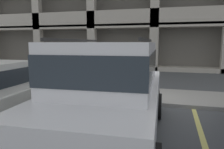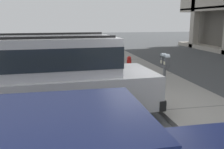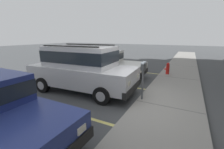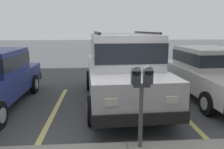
{
  "view_description": "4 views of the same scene",
  "coord_description": "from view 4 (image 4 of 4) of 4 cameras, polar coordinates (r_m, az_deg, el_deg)",
  "views": [
    {
      "loc": [
        0.97,
        -6.49,
        1.96
      ],
      "look_at": [
        -0.51,
        -1.19,
        1.16
      ],
      "focal_mm": 35.0,
      "sensor_mm": 36.0,
      "label": 1
    },
    {
      "loc": [
        5.58,
        -2.21,
        2.36
      ],
      "look_at": [
        -0.6,
        -0.94,
        0.96
      ],
      "focal_mm": 40.0,
      "sensor_mm": 36.0,
      "label": 2
    },
    {
      "loc": [
        4.87,
        1.74,
        2.38
      ],
      "look_at": [
        -0.42,
        -1.0,
        0.86
      ],
      "focal_mm": 24.0,
      "sensor_mm": 36.0,
      "label": 3
    },
    {
      "loc": [
        0.5,
        3.76,
        2.11
      ],
      "look_at": [
        0.18,
        -0.86,
        1.14
      ],
      "focal_mm": 35.0,
      "sensor_mm": 36.0,
      "label": 4
    }
  ],
  "objects": [
    {
      "name": "parking_stall_lines",
      "position": [
        5.68,
        -15.35,
        -10.39
      ],
      "size": [
        13.12,
        4.8,
        0.01
      ],
      "color": "#DBD16B",
      "rests_on": "ground_plane"
    },
    {
      "name": "ground_plane",
      "position": [
        4.36,
        3.29,
        -17.88
      ],
      "size": [
        80.0,
        80.0,
        0.1
      ],
      "color": "#444749"
    },
    {
      "name": "parking_meter_near",
      "position": [
        3.61,
        7.74,
        -3.39
      ],
      "size": [
        0.35,
        0.12,
        1.41
      ],
      "color": "#595B60",
      "rests_on": "sidewalk"
    },
    {
      "name": "red_sedan",
      "position": [
        7.46,
        24.1,
        0.83
      ],
      "size": [
        1.93,
        4.53,
        1.54
      ],
      "rotation": [
        0.0,
        0.0,
        0.03
      ],
      "color": "silver",
      "rests_on": "ground_plane"
    },
    {
      "name": "silver_suv",
      "position": [
        6.27,
        2.46,
        2.42
      ],
      "size": [
        2.18,
        4.87,
        2.03
      ],
      "rotation": [
        0.0,
        0.0,
        0.05
      ],
      "color": "silver",
      "rests_on": "ground_plane"
    }
  ]
}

